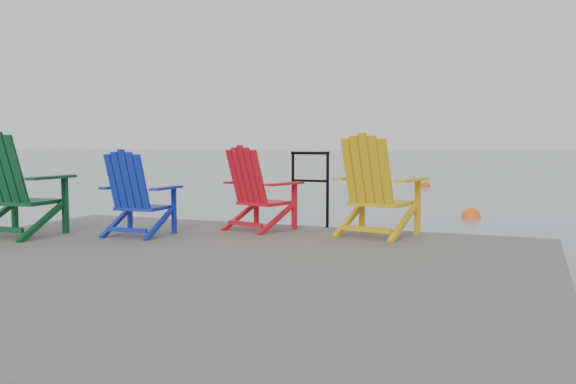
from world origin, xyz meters
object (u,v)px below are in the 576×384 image
at_px(buoy_a, 471,217).
at_px(buoy_b, 425,187).
at_px(chair_red, 258,189).
at_px(chair_yellow, 376,186).
at_px(handrail, 310,181).
at_px(chair_green, 15,185).
at_px(chair_blue, 137,194).

distance_m(buoy_a, buoy_b, 9.40).
bearing_deg(chair_red, chair_yellow, 18.22).
bearing_deg(buoy_b, chair_yellow, -82.72).
xyz_separation_m(chair_red, chair_yellow, (1.37, 0.03, 0.06)).
distance_m(handrail, chair_green, 3.27).
distance_m(chair_green, chair_red, 2.60).
relative_size(chair_red, buoy_a, 2.40).
xyz_separation_m(handrail, chair_blue, (-1.47, -1.40, -0.09)).
bearing_deg(chair_green, handrail, 31.99).
xyz_separation_m(handrail, buoy_a, (1.32, 6.05, -1.04)).
relative_size(handrail, chair_blue, 1.00).
distance_m(chair_red, buoy_a, 6.87).
xyz_separation_m(chair_blue, buoy_b, (0.39, 16.54, -0.95)).
bearing_deg(buoy_b, chair_blue, -91.35).
bearing_deg(buoy_a, buoy_b, 104.79).
bearing_deg(chair_green, buoy_b, 80.75).
xyz_separation_m(chair_blue, buoy_a, (2.79, 7.46, -0.95)).
bearing_deg(chair_blue, buoy_b, 85.37).
height_order(chair_yellow, buoy_b, chair_yellow).
xyz_separation_m(chair_green, chair_blue, (1.17, 0.52, -0.10)).
bearing_deg(chair_blue, buoy_a, 66.21).
bearing_deg(buoy_b, handrail, -85.93).
bearing_deg(handrail, chair_yellow, -27.93).
height_order(chair_red, chair_yellow, chair_yellow).
height_order(handrail, chair_green, chair_green).
bearing_deg(chair_red, handrail, 65.76).
bearing_deg(buoy_a, chair_blue, -110.51).
xyz_separation_m(buoy_a, buoy_b, (-2.40, 9.09, 0.00)).
xyz_separation_m(chair_yellow, buoy_b, (-2.00, 15.63, -1.04)).
height_order(chair_green, chair_red, chair_green).
bearing_deg(buoy_a, handrail, -102.31).
relative_size(chair_blue, buoy_b, 2.55).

